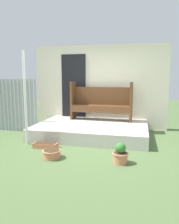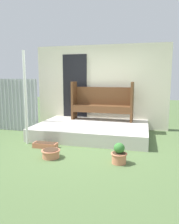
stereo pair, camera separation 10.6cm
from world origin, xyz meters
name	(u,v)px [view 1 (the left image)]	position (x,y,z in m)	size (l,w,h in m)	color
ground_plane	(85,147)	(0.00, 0.00, 0.00)	(24.00, 24.00, 0.00)	#516B3D
porch_slab	(92,130)	(-0.09, 1.04, 0.16)	(3.01, 2.08, 0.32)	beige
house_wall	(98,87)	(-0.13, 2.11, 1.30)	(4.21, 0.08, 2.60)	beige
support_post	(25,99)	(-1.44, -0.09, 1.11)	(0.06, 0.06, 2.22)	white
bench	(101,101)	(0.06, 1.74, 0.89)	(1.86, 0.46, 1.16)	brown
flower_pot_left	(52,153)	(-0.49, -0.82, 0.09)	(0.38, 0.38, 0.17)	tan
flower_pot_middle	(120,154)	(0.87, -0.78, 0.17)	(0.31, 0.31, 0.39)	tan
planter_box_rect	(45,145)	(-0.88, -0.27, 0.06)	(0.55, 0.22, 0.12)	#C67251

